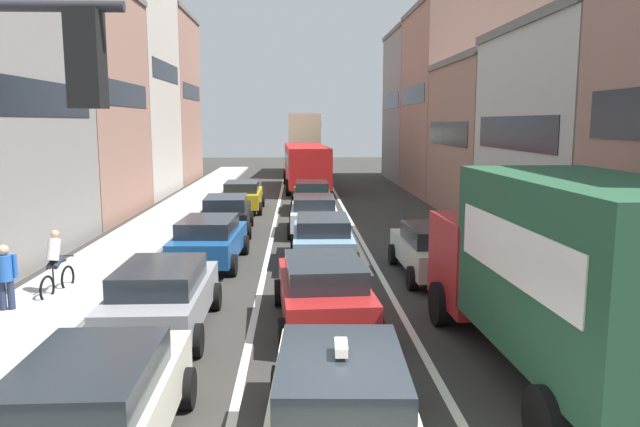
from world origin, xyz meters
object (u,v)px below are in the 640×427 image
Objects in this scene: sedan_centre_lane_fifth at (312,195)px; sedan_right_lane_behind_truck at (434,249)px; hatchback_centre_lane_third at (322,238)px; sedan_left_lane_fifth at (242,195)px; removalist_box_truck at (560,269)px; bus_mid_queue_primary at (306,163)px; sedan_centre_lane_second at (323,289)px; sedan_left_lane_front at (94,406)px; taxi_centre_lane_front at (341,402)px; wagon_left_lane_second at (162,295)px; coupe_centre_lane_fourth at (314,213)px; sedan_left_lane_third at (209,240)px; cyclist_on_sidewalk at (56,264)px; pedestrian_mid_sidewalk at (5,275)px; sedan_left_lane_fourth at (226,213)px; bus_far_queue_secondary at (307,141)px.

sedan_centre_lane_fifth and sedan_right_lane_behind_truck have the same top height.
sedan_left_lane_fifth is (-3.51, 11.37, 0.00)m from hatchback_centre_lane_third.
bus_mid_queue_primary is (-3.82, 29.92, -0.21)m from removalist_box_truck.
sedan_centre_lane_second is 1.02× the size of sedan_right_lane_behind_truck.
sedan_left_lane_front is 1.00× the size of sedan_centre_lane_fifth.
taxi_centre_lane_front is 1.01× the size of hatchback_centre_lane_third.
wagon_left_lane_second and hatchback_centre_lane_third have the same top height.
removalist_box_truck reaches higher than coupe_centre_lane_fourth.
sedan_left_lane_third is (-0.10, 11.15, 0.00)m from sedan_left_lane_front.
hatchback_centre_lane_third is 11.90m from sedan_left_lane_fifth.
taxi_centre_lane_front is 10.07m from sedan_right_lane_behind_truck.
cyclist_on_sidewalk is (-6.91, -3.53, 0.05)m from hatchback_centre_lane_third.
removalist_box_truck is 7.26m from sedan_right_lane_behind_truck.
removalist_box_truck reaches higher than hatchback_centre_lane_third.
sedan_centre_lane_fifth is 17.98m from pedestrian_mid_sidewalk.
sedan_left_lane_fourth is 2.63× the size of pedestrian_mid_sidewalk.
wagon_left_lane_second is 0.99× the size of sedan_left_lane_third.
sedan_left_lane_fourth is 0.41× the size of bus_far_queue_secondary.
wagon_left_lane_second is 39.82m from bus_far_queue_secondary.
pedestrian_mid_sidewalk is at bearing 157.26° from sedan_left_lane_fourth.
sedan_left_lane_third is at bearing 178.62° from sedan_left_lane_fourth.
cyclist_on_sidewalk is at bearing -35.85° from pedestrian_mid_sidewalk.
sedan_left_lane_front is 16.90m from coupe_centre_lane_fourth.
sedan_left_lane_front is at bearing 169.67° from coupe_centre_lane_fourth.
wagon_left_lane_second is 0.41× the size of bus_far_queue_secondary.
sedan_left_lane_fifth is (0.12, 5.98, 0.00)m from sedan_left_lane_fourth.
taxi_centre_lane_front is 11.64m from sedan_left_lane_third.
cyclist_on_sidewalk is (-6.80, -8.82, 0.05)m from coupe_centre_lane_fourth.
sedan_right_lane_behind_truck is at bearing 1.89° from removalist_box_truck.
bus_far_queue_secondary is 6.38× the size of pedestrian_mid_sidewalk.
bus_mid_queue_primary is at bearing -19.70° from sedan_left_lane_fifth.
taxi_centre_lane_front is at bearing -146.31° from wagon_left_lane_second.
sedan_left_lane_fourth is at bearing -35.29° from pedestrian_mid_sidewalk.
coupe_centre_lane_fourth and sedan_right_lane_behind_truck have the same top height.
sedan_left_lane_fourth is (-3.40, 11.31, 0.00)m from sedan_centre_lane_second.
pedestrian_mid_sidewalk reaches higher than sedan_centre_lane_second.
sedan_left_lane_third is 5.53m from sedan_left_lane_fourth.
sedan_right_lane_behind_truck is at bearing -174.03° from bus_mid_queue_primary.
sedan_left_lane_third is at bearing 92.73° from hatchback_centre_lane_third.
bus_far_queue_secondary is at bearing -3.83° from sedan_left_lane_third.
sedan_left_lane_fifth is at bearing 173.21° from bus_far_queue_secondary.
taxi_centre_lane_front is 1.00× the size of sedan_left_lane_third.
coupe_centre_lane_fourth is 1.01× the size of sedan_centre_lane_fifth.
cyclist_on_sidewalk is (-3.28, -8.92, 0.05)m from sedan_left_lane_fourth.
wagon_left_lane_second is 1.00× the size of sedan_right_lane_behind_truck.
sedan_centre_lane_second is (3.19, 5.36, 0.00)m from sedan_left_lane_front.
sedan_left_lane_front is at bearing 106.33° from removalist_box_truck.
coupe_centre_lane_fourth and sedan_left_lane_fifth have the same top height.
sedan_centre_lane_fifth is (-3.68, 20.34, -1.18)m from removalist_box_truck.
bus_mid_queue_primary reaches higher than sedan_right_lane_behind_truck.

